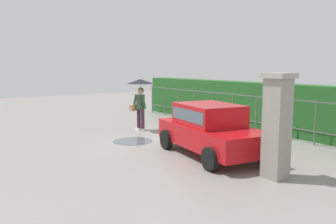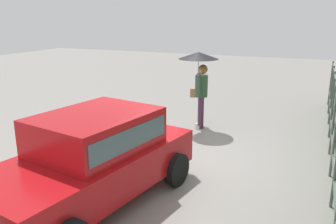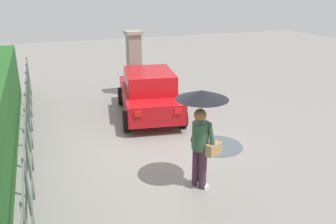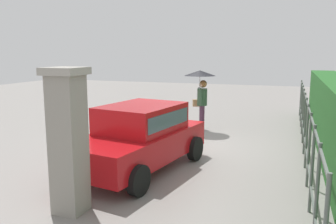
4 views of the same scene
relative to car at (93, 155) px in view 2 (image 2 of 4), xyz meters
name	(u,v)px [view 2 (image 2 of 4)]	position (x,y,z in m)	size (l,w,h in m)	color
ground_plane	(173,156)	(-2.27, 0.45, -0.80)	(40.00, 40.00, 0.00)	gray
car	(93,155)	(0.00, 0.00, 0.00)	(3.94, 2.36, 1.48)	#B71116
pedestrian	(200,72)	(-4.40, 0.30, 0.73)	(1.05, 1.05, 2.06)	#47283D
fence_section	(335,135)	(-2.53, 3.59, 0.02)	(12.16, 0.05, 1.50)	#59605B
puddle_near	(132,139)	(-2.86, -0.93, -0.80)	(1.37, 1.37, 0.00)	#4C545B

